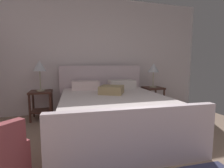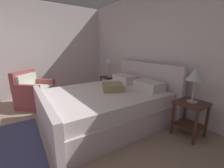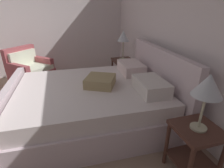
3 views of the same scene
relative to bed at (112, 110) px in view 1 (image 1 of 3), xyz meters
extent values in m
cube|color=silver|center=(0.08, 1.33, 1.02)|extent=(5.27, 0.12, 2.72)
cube|color=silver|center=(0.00, -0.06, -0.14)|extent=(1.86, 2.22, 0.40)
cube|color=silver|center=(0.04, 1.07, 0.22)|extent=(1.90, 0.18, 1.12)
cube|color=silver|center=(-0.05, -1.18, 0.00)|extent=(1.90, 0.18, 0.69)
cube|color=silver|center=(0.00, -0.06, 0.17)|extent=(1.78, 2.16, 0.22)
cube|color=silver|center=(-0.37, 0.75, 0.37)|extent=(0.57, 0.38, 0.18)
cube|color=silver|center=(0.43, 0.72, 0.37)|extent=(0.57, 0.38, 0.18)
cube|color=#9E875C|center=(0.03, 0.10, 0.35)|extent=(0.54, 0.54, 0.14)
cube|color=#4A2B21|center=(1.27, 0.82, 0.24)|extent=(0.44, 0.44, 0.04)
cube|color=#4A2B21|center=(1.27, 0.82, -0.16)|extent=(0.40, 0.40, 0.02)
cylinder|color=#4A2B21|center=(1.08, 0.63, -0.06)|extent=(0.04, 0.04, 0.56)
cylinder|color=#4A2B21|center=(1.46, 0.63, -0.06)|extent=(0.04, 0.04, 0.56)
cylinder|color=#4A2B21|center=(1.08, 1.01, -0.06)|extent=(0.04, 0.04, 0.56)
cylinder|color=#4A2B21|center=(1.46, 1.01, -0.06)|extent=(0.04, 0.04, 0.56)
cylinder|color=#B7B293|center=(1.27, 0.82, 0.27)|extent=(0.16, 0.16, 0.02)
cylinder|color=#B7B293|center=(1.27, 0.82, 0.45)|extent=(0.02, 0.02, 0.34)
cone|color=silver|center=(1.27, 0.82, 0.73)|extent=(0.27, 0.27, 0.21)
cube|color=#4A2B21|center=(-1.27, 0.92, 0.24)|extent=(0.44, 0.44, 0.04)
cube|color=#4A2B21|center=(-1.27, 0.92, -0.16)|extent=(0.40, 0.40, 0.02)
cylinder|color=#4A2B21|center=(-1.46, 0.73, -0.06)|extent=(0.04, 0.04, 0.56)
cylinder|color=#4A2B21|center=(-1.08, 0.73, -0.06)|extent=(0.04, 0.04, 0.56)
cylinder|color=#4A2B21|center=(-1.46, 1.11, -0.06)|extent=(0.04, 0.04, 0.56)
cylinder|color=#4A2B21|center=(-1.08, 1.11, -0.06)|extent=(0.04, 0.04, 0.56)
cylinder|color=#B7B293|center=(-1.27, 0.92, 0.27)|extent=(0.16, 0.16, 0.02)
cylinder|color=#B7B293|center=(-1.27, 0.92, 0.48)|extent=(0.02, 0.02, 0.39)
cone|color=silver|center=(-1.27, 0.92, 0.78)|extent=(0.26, 0.26, 0.22)
camera|label=1|loc=(-0.76, -2.74, 0.80)|focal=26.58mm
camera|label=2|loc=(2.38, -1.56, 1.14)|focal=23.89mm
camera|label=3|loc=(2.40, -0.41, 1.37)|focal=28.49mm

